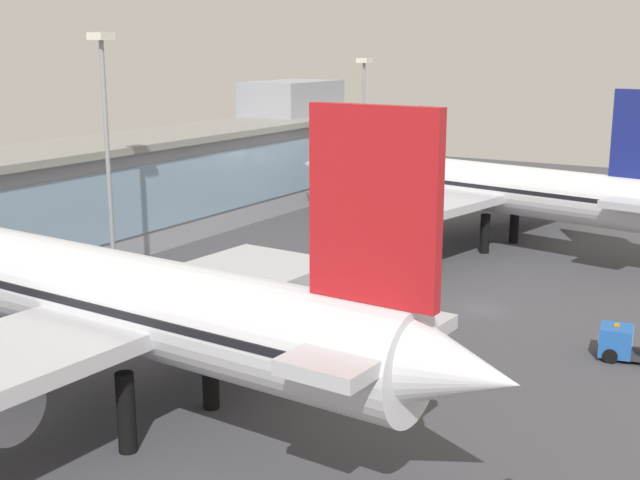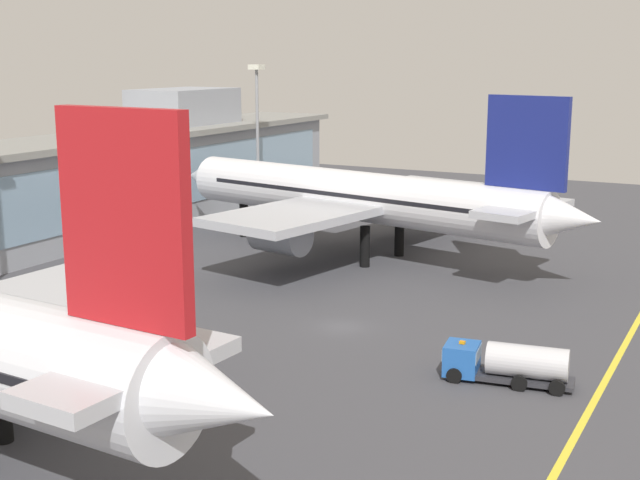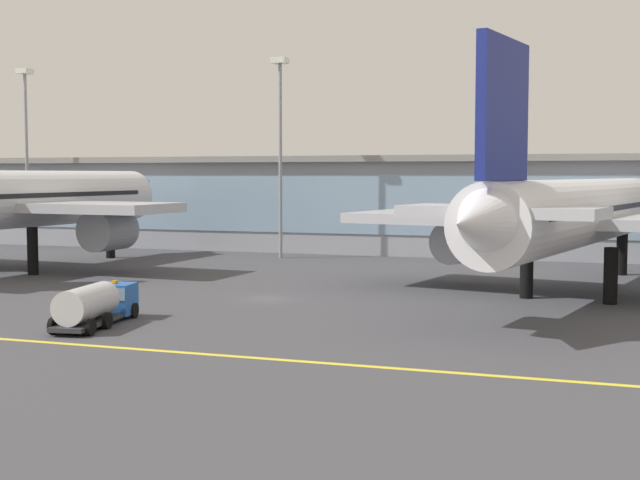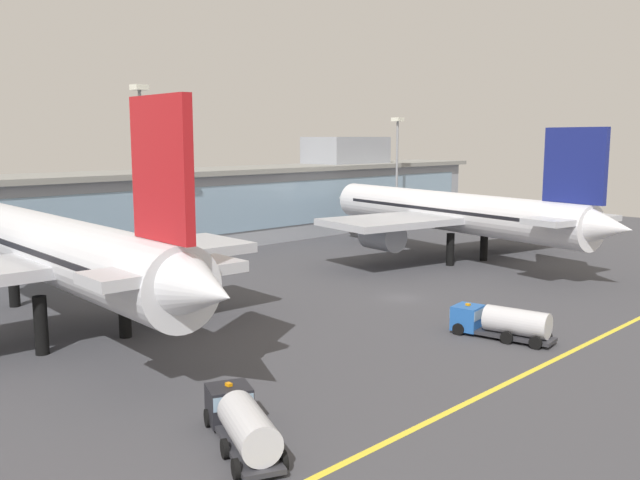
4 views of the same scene
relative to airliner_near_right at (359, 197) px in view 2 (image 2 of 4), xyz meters
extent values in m
plane|color=#424247|center=(-24.27, -10.06, -6.91)|extent=(197.81, 197.81, 0.00)
cube|color=yellow|center=(-24.27, -32.06, -6.90)|extent=(158.24, 0.50, 0.01)
cube|color=#84A3BC|center=(-24.27, 29.61, -0.39)|extent=(135.64, 0.20, 7.58)
cube|color=#9399A3|center=(18.12, 37.66, 7.94)|extent=(16.00, 10.00, 6.00)
cylinder|color=black|center=(-53.56, -1.95, -4.47)|extent=(1.10, 1.10, 4.88)
cone|color=silver|center=(-58.31, -20.48, 1.18)|extent=(5.57, 7.01, 5.19)
cylinder|color=#999EA8|center=(-47.33, 2.29, -2.45)|extent=(4.57, 5.39, 4.27)
cube|color=red|center=(-58.05, -15.97, 8.66)|extent=(1.15, 7.16, 9.77)
cube|color=#B7BAC1|center=(-58.05, -15.97, 1.64)|extent=(11.25, 4.99, 0.78)
cylinder|color=black|center=(-3.96, -2.65, -4.65)|extent=(1.10, 1.10, 4.51)
cylinder|color=black|center=(2.69, -3.93, -4.65)|extent=(1.10, 1.10, 4.51)
cylinder|color=black|center=(3.43, 17.81, -4.65)|extent=(1.10, 1.10, 4.51)
cylinder|color=silver|center=(0.07, 0.38, 0.14)|extent=(14.38, 46.93, 5.64)
cone|color=silver|center=(4.81, 24.97, 0.14)|extent=(6.22, 6.00, 5.36)
cone|color=silver|center=(-4.72, -24.49, 0.57)|extent=(5.88, 7.00, 4.80)
cube|color=#84A3BC|center=(4.14, 21.48, 1.13)|extent=(4.90, 4.68, 1.69)
cube|color=black|center=(0.07, 0.38, 0.57)|extent=(13.02, 39.60, 0.45)
cube|color=#B7BAC1|center=(0.07, 0.38, -0.56)|extent=(41.44, 18.59, 0.90)
cylinder|color=#999EA8|center=(-10.62, 4.15, -2.79)|extent=(5.03, 6.71, 3.95)
cylinder|color=#999EA8|center=(11.40, -0.09, -2.79)|extent=(5.03, 6.71, 3.95)
cube|color=navy|center=(-3.82, -19.80, 7.48)|extent=(2.26, 8.38, 9.03)
cube|color=#B7BAC1|center=(-3.82, -19.80, 0.99)|extent=(13.55, 7.47, 0.72)
cylinder|color=black|center=(-31.99, -22.66, -6.36)|extent=(0.46, 1.13, 1.10)
cylinder|color=black|center=(-29.42, -22.28, -6.36)|extent=(0.46, 1.13, 1.10)
cylinder|color=black|center=(-31.33, -27.11, -6.36)|extent=(0.46, 1.13, 1.10)
cylinder|color=black|center=(-28.76, -26.73, -6.36)|extent=(0.46, 1.13, 1.10)
cylinder|color=black|center=(-30.96, -29.61, -6.36)|extent=(0.46, 1.13, 1.10)
cylinder|color=black|center=(-28.39, -29.22, -6.36)|extent=(0.46, 1.13, 1.10)
cube|color=#2D2D33|center=(-30.07, -26.75, -6.46)|extent=(3.43, 7.82, 0.30)
cube|color=#235BB2|center=(-30.67, -22.74, -5.51)|extent=(2.92, 2.70, 2.20)
cube|color=#84A3BC|center=(-30.67, -22.74, -5.03)|extent=(2.83, 2.77, 0.88)
cylinder|color=silver|center=(-29.99, -27.28, -5.16)|extent=(3.10, 5.86, 2.30)
cube|color=orange|center=(-30.67, -22.74, -4.29)|extent=(0.30, 0.40, 0.20)
cylinder|color=gray|center=(19.05, 25.36, 3.46)|extent=(0.44, 0.44, 20.73)
cube|color=silver|center=(19.05, 25.36, 14.17)|extent=(1.80, 1.80, 0.70)
camera|label=1|loc=(-93.71, -34.19, 16.24)|focal=46.97mm
camera|label=2|loc=(-86.69, -40.91, 15.69)|focal=47.99mm
camera|label=3|loc=(3.68, -76.72, 3.38)|focal=49.31mm
camera|label=4|loc=(-82.91, -55.84, 10.71)|focal=38.20mm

